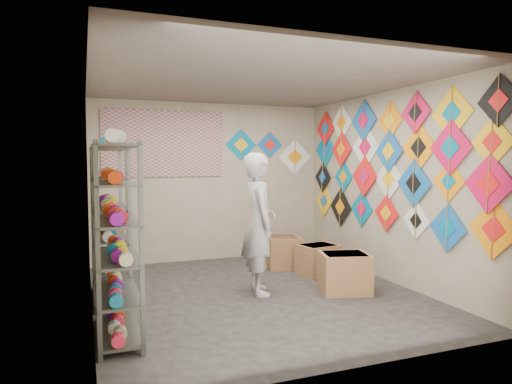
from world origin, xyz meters
name	(u,v)px	position (x,y,z in m)	size (l,w,h in m)	color
ground	(257,294)	(0.00, 0.00, 0.00)	(4.50, 4.50, 0.00)	black
room_walls	(257,167)	(0.00, 0.00, 1.64)	(4.50, 4.50, 4.50)	tan
shelf_rack_front	(116,241)	(-1.78, -0.85, 0.95)	(0.40, 1.10, 1.90)	#4C5147
shelf_rack_back	(109,223)	(-1.78, 0.45, 0.95)	(0.40, 1.10, 1.90)	#4C5147
string_spools	(112,222)	(-1.78, -0.20, 1.05)	(0.12, 2.36, 0.12)	#FC284A
kite_wall_display	(387,164)	(1.98, 0.00, 1.67)	(0.06, 4.28, 2.05)	orange
back_wall_kites	(272,150)	(1.14, 2.24, 1.91)	(1.66, 0.02, 0.82)	#0071A0
poster	(164,144)	(-0.80, 2.23, 2.00)	(2.00, 0.01, 1.10)	#604495
shopkeeper	(259,224)	(0.04, 0.04, 0.91)	(0.52, 0.72, 1.82)	beige
carton_a	(344,273)	(1.10, -0.33, 0.26)	(0.62, 0.52, 0.52)	#9B6E43
carton_b	(318,260)	(1.22, 0.62, 0.23)	(0.56, 0.46, 0.46)	#9B6E43
carton_c	(283,252)	(0.92, 1.24, 0.25)	(0.52, 0.57, 0.50)	#9B6E43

